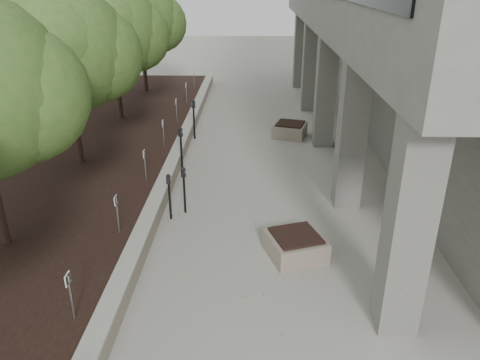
# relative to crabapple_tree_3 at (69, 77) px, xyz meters

# --- Properties ---
(ground) EXTENTS (90.00, 90.00, 0.00)m
(ground) POSITION_rel_crabapple_tree_3_xyz_m (4.80, -8.00, -3.12)
(ground) COLOR #A7A29A
(ground) RESTS_ON ground
(retaining_wall) EXTENTS (0.39, 26.00, 0.50)m
(retaining_wall) POSITION_rel_crabapple_tree_3_xyz_m (2.97, 1.00, -2.87)
(retaining_wall) COLOR gray
(retaining_wall) RESTS_ON ground
(planting_bed) EXTENTS (7.00, 26.00, 0.40)m
(planting_bed) POSITION_rel_crabapple_tree_3_xyz_m (-0.70, 1.00, -2.92)
(planting_bed) COLOR black
(planting_bed) RESTS_ON ground
(crabapple_tree_3) EXTENTS (4.60, 4.00, 5.44)m
(crabapple_tree_3) POSITION_rel_crabapple_tree_3_xyz_m (0.00, 0.00, 0.00)
(crabapple_tree_3) COLOR #3C6225
(crabapple_tree_3) RESTS_ON planting_bed
(crabapple_tree_4) EXTENTS (4.60, 4.00, 5.44)m
(crabapple_tree_4) POSITION_rel_crabapple_tree_3_xyz_m (0.00, 5.00, 0.00)
(crabapple_tree_4) COLOR #3C6225
(crabapple_tree_4) RESTS_ON planting_bed
(crabapple_tree_5) EXTENTS (4.60, 4.00, 5.44)m
(crabapple_tree_5) POSITION_rel_crabapple_tree_3_xyz_m (0.00, 10.00, 0.00)
(crabapple_tree_5) COLOR #3C6225
(crabapple_tree_5) RESTS_ON planting_bed
(parking_sign_2) EXTENTS (0.04, 0.22, 0.96)m
(parking_sign_2) POSITION_rel_crabapple_tree_3_xyz_m (2.45, -7.50, -2.24)
(parking_sign_2) COLOR black
(parking_sign_2) RESTS_ON planting_bed
(parking_sign_3) EXTENTS (0.04, 0.22, 0.96)m
(parking_sign_3) POSITION_rel_crabapple_tree_3_xyz_m (2.45, -4.50, -2.24)
(parking_sign_3) COLOR black
(parking_sign_3) RESTS_ON planting_bed
(parking_sign_4) EXTENTS (0.04, 0.22, 0.96)m
(parking_sign_4) POSITION_rel_crabapple_tree_3_xyz_m (2.45, -1.50, -2.24)
(parking_sign_4) COLOR black
(parking_sign_4) RESTS_ON planting_bed
(parking_sign_5) EXTENTS (0.04, 0.22, 0.96)m
(parking_sign_5) POSITION_rel_crabapple_tree_3_xyz_m (2.45, 1.50, -2.24)
(parking_sign_5) COLOR black
(parking_sign_5) RESTS_ON planting_bed
(parking_sign_6) EXTENTS (0.04, 0.22, 0.96)m
(parking_sign_6) POSITION_rel_crabapple_tree_3_xyz_m (2.45, 4.50, -2.24)
(parking_sign_6) COLOR black
(parking_sign_6) RESTS_ON planting_bed
(parking_sign_7) EXTENTS (0.04, 0.22, 0.96)m
(parking_sign_7) POSITION_rel_crabapple_tree_3_xyz_m (2.45, 7.50, -2.24)
(parking_sign_7) COLOR black
(parking_sign_7) RESTS_ON planting_bed
(parking_sign_8) EXTENTS (0.04, 0.22, 0.96)m
(parking_sign_8) POSITION_rel_crabapple_tree_3_xyz_m (2.45, 10.50, -2.24)
(parking_sign_8) COLOR black
(parking_sign_8) RESTS_ON planting_bed
(parking_meter_2) EXTENTS (0.13, 0.09, 1.30)m
(parking_meter_2) POSITION_rel_crabapple_tree_3_xyz_m (3.41, -3.07, -2.47)
(parking_meter_2) COLOR black
(parking_meter_2) RESTS_ON ground
(parking_meter_3) EXTENTS (0.15, 0.12, 1.34)m
(parking_meter_3) POSITION_rel_crabapple_tree_3_xyz_m (3.74, -2.69, -2.45)
(parking_meter_3) COLOR black
(parking_meter_3) RESTS_ON ground
(parking_meter_4) EXTENTS (0.18, 0.15, 1.53)m
(parking_meter_4) POSITION_rel_crabapple_tree_3_xyz_m (3.25, 0.19, -2.35)
(parking_meter_4) COLOR black
(parking_meter_4) RESTS_ON ground
(parking_meter_5) EXTENTS (0.19, 0.16, 1.58)m
(parking_meter_5) POSITION_rel_crabapple_tree_3_xyz_m (3.27, 3.53, -2.33)
(parking_meter_5) COLOR black
(parking_meter_5) RESTS_ON ground
(planter_front) EXTENTS (1.53, 1.53, 0.56)m
(planter_front) POSITION_rel_crabapple_tree_3_xyz_m (6.57, -4.74, -2.84)
(planter_front) COLOR gray
(planter_front) RESTS_ON ground
(planter_back) EXTENTS (1.49, 1.49, 0.56)m
(planter_back) POSITION_rel_crabapple_tree_3_xyz_m (7.05, 3.93, -2.84)
(planter_back) COLOR gray
(planter_back) RESTS_ON ground
(berry_scatter) EXTENTS (3.30, 14.10, 0.02)m
(berry_scatter) POSITION_rel_crabapple_tree_3_xyz_m (4.70, -3.00, -3.11)
(berry_scatter) COLOR #9A0B0B
(berry_scatter) RESTS_ON ground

